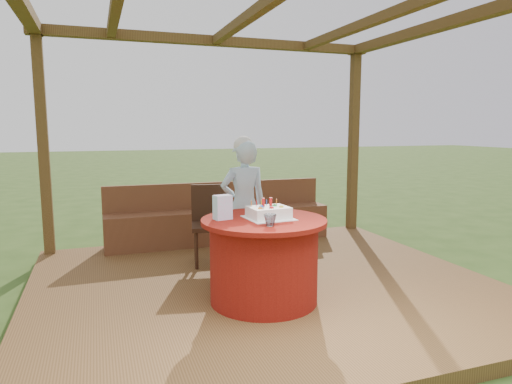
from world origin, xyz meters
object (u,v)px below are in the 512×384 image
(birthday_cake, at_px, (269,212))
(bench, at_px, (220,223))
(drinking_glass, at_px, (270,220))
(gift_bag, at_px, (223,207))
(chair, at_px, (211,220))
(elderly_woman, at_px, (244,203))
(table, at_px, (264,260))

(birthday_cake, bearing_deg, bench, 86.45)
(drinking_glass, bearing_deg, gift_bag, 126.70)
(chair, distance_m, gift_bag, 1.29)
(chair, bearing_deg, bench, 68.98)
(chair, bearing_deg, drinking_glass, -86.54)
(bench, height_order, chair, chair)
(birthday_cake, bearing_deg, elderly_woman, 85.37)
(elderly_woman, xyz_separation_m, drinking_glass, (-0.18, -1.25, 0.07))
(birthday_cake, bearing_deg, gift_bag, 166.23)
(chair, bearing_deg, gift_bag, -98.96)
(bench, bearing_deg, drinking_glass, -95.43)
(table, height_order, birthday_cake, birthday_cake)
(elderly_woman, height_order, gift_bag, elderly_woman)
(elderly_woman, height_order, birthday_cake, elderly_woman)
(birthday_cake, bearing_deg, table, -179.14)
(gift_bag, bearing_deg, drinking_glass, -66.74)
(bench, relative_size, chair, 3.38)
(bench, relative_size, gift_bag, 14.16)
(table, xyz_separation_m, gift_bag, (-0.35, 0.10, 0.47))
(elderly_woman, bearing_deg, bench, 87.29)
(chair, bearing_deg, table, -83.37)
(chair, bearing_deg, elderly_woman, -53.08)
(bench, relative_size, table, 2.73)
(elderly_woman, bearing_deg, drinking_glass, -98.10)
(table, relative_size, birthday_cake, 2.66)
(birthday_cake, xyz_separation_m, drinking_glass, (-0.10, -0.29, -0.00))
(chair, relative_size, gift_bag, 4.19)
(gift_bag, bearing_deg, table, -29.00)
(bench, height_order, table, bench)
(elderly_woman, distance_m, gift_bag, 0.99)
(gift_bag, distance_m, drinking_glass, 0.49)
(table, height_order, chair, chair)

